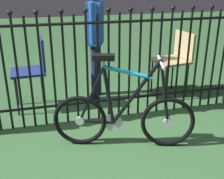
{
  "coord_description": "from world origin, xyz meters",
  "views": [
    {
      "loc": [
        -0.57,
        -2.25,
        1.57
      ],
      "look_at": [
        0.08,
        0.21,
        0.55
      ],
      "focal_mm": 45.43,
      "sensor_mm": 36.0,
      "label": 1
    }
  ],
  "objects_px": {
    "chair_navy": "(34,66)",
    "person_visitor": "(95,34)",
    "chair_tan": "(176,56)",
    "bicycle": "(123,116)"
  },
  "relations": [
    {
      "from": "chair_navy",
      "to": "person_visitor",
      "type": "bearing_deg",
      "value": 10.36
    },
    {
      "from": "chair_navy",
      "to": "chair_tan",
      "type": "relative_size",
      "value": 1.03
    },
    {
      "from": "bicycle",
      "to": "chair_tan",
      "type": "height_order",
      "value": "bicycle"
    },
    {
      "from": "bicycle",
      "to": "chair_navy",
      "type": "bearing_deg",
      "value": 125.49
    },
    {
      "from": "chair_tan",
      "to": "person_visitor",
      "type": "xyz_separation_m",
      "value": [
        -1.08,
        0.17,
        0.33
      ]
    },
    {
      "from": "person_visitor",
      "to": "chair_tan",
      "type": "bearing_deg",
      "value": -8.85
    },
    {
      "from": "chair_tan",
      "to": "person_visitor",
      "type": "distance_m",
      "value": 1.14
    },
    {
      "from": "chair_navy",
      "to": "chair_tan",
      "type": "height_order",
      "value": "chair_navy"
    },
    {
      "from": "bicycle",
      "to": "person_visitor",
      "type": "height_order",
      "value": "person_visitor"
    },
    {
      "from": "bicycle",
      "to": "chair_navy",
      "type": "height_order",
      "value": "bicycle"
    }
  ]
}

